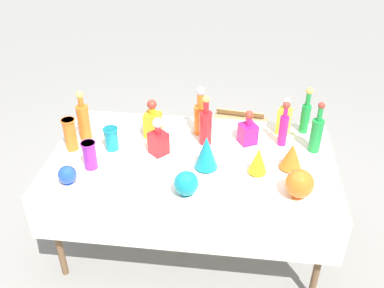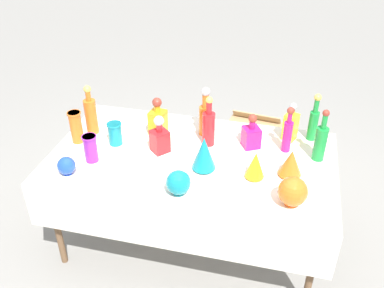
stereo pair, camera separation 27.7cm
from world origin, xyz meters
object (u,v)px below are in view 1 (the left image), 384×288
Objects in this scene: tall_bottle_4 at (306,114)px; slender_vase_2 at (111,138)px; tall_bottle_0 at (84,120)px; square_decanter_1 at (158,140)px; fluted_vase_0 at (292,156)px; round_bowl_1 at (299,184)px; cardboard_box_behind_left at (239,136)px; fluted_vase_1 at (258,160)px; slender_vase_1 at (90,154)px; tall_bottle_5 at (206,125)px; fluted_vase_2 at (206,152)px; slender_vase_0 at (70,134)px; square_decanter_2 at (248,131)px; round_bowl_2 at (186,183)px; tall_bottle_1 at (316,133)px; tall_bottle_2 at (200,115)px; tall_bottle_3 at (284,127)px; round_bowl_0 at (67,175)px; square_decanter_3 at (284,119)px; square_decanter_0 at (153,122)px.

slender_vase_2 is (-1.31, -0.38, -0.06)m from tall_bottle_4.
square_decanter_1 is (0.54, -0.12, -0.04)m from tall_bottle_0.
tall_bottle_4 is at bearing 74.91° from fluted_vase_0.
cardboard_box_behind_left is (-0.35, 1.57, -0.68)m from round_bowl_1.
slender_vase_1 is at bearing -176.19° from fluted_vase_1.
tall_bottle_5 is 0.29m from fluted_vase_2.
slender_vase_0 is at bearing -172.43° from slender_vase_2.
square_decanter_1 reaches higher than square_decanter_2.
fluted_vase_0 is 0.71m from round_bowl_2.
tall_bottle_1 is 2.04× the size of fluted_vase_0.
square_decanter_2 is at bearing 174.25° from tall_bottle_1.
square_decanter_1 reaches higher than slender_vase_1.
slender_vase_2 is at bearing -168.31° from square_decanter_2.
fluted_vase_1 is (0.40, -0.43, -0.05)m from tall_bottle_2.
tall_bottle_4 reaches higher than slender_vase_1.
tall_bottle_2 is 0.64m from slender_vase_2.
tall_bottle_4 is 0.73m from tall_bottle_5.
tall_bottle_3 is at bearing 64.11° from fluted_vase_1.
slender_vase_0 is 1.23× the size of slender_vase_1.
tall_bottle_0 is at bearing 96.58° from round_bowl_0.
slender_vase_2 is at bearing 177.59° from square_decanter_1.
tall_bottle_1 is 2.06× the size of round_bowl_1.
tall_bottle_5 is 0.57m from square_decanter_3.
slender_vase_0 reaches higher than slender_vase_1.
tall_bottle_5 is (-0.69, -0.23, -0.01)m from tall_bottle_4.
tall_bottle_4 reaches higher than round_bowl_0.
tall_bottle_5 reaches higher than slender_vase_0.
slender_vase_2 is 1.63m from cardboard_box_behind_left.
tall_bottle_0 is at bearing 167.75° from fluted_vase_1.
tall_bottle_2 reaches higher than tall_bottle_4.
tall_bottle_0 is at bearing 167.83° from square_decanter_1.
slender_vase_1 is (-1.43, -0.37, -0.04)m from tall_bottle_1.
tall_bottle_5 is at bearing 13.48° from slender_vase_2.
fluted_vase_0 is (0.94, -0.28, -0.02)m from square_decanter_0.
square_decanter_3 is at bearing 32.36° from square_decanter_2.
fluted_vase_0 is (0.28, -0.27, 0.00)m from square_decanter_2.
square_decanter_2 is at bearing -147.64° from square_decanter_3.
tall_bottle_0 reaches higher than slender_vase_2.
tall_bottle_1 is at bearing -79.12° from tall_bottle_4.
fluted_vase_0 is at bearing 6.60° from slender_vase_1.
slender_vase_1 is at bearing -141.93° from tall_bottle_2.
tall_bottle_3 is at bearing 1.19° from square_decanter_2.
round_bowl_2 is 0.28× the size of cardboard_box_behind_left.
cardboard_box_behind_left is at bearing 114.99° from tall_bottle_1.
tall_bottle_3 is 0.39m from fluted_vase_1.
slender_vase_1 reaches higher than slender_vase_2.
tall_bottle_3 is at bearing -130.89° from tall_bottle_4.
tall_bottle_5 is at bearing 157.88° from fluted_vase_0.
slender_vase_2 is (-0.24, -0.20, -0.03)m from square_decanter_0.
tall_bottle_2 is 0.60m from fluted_vase_1.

